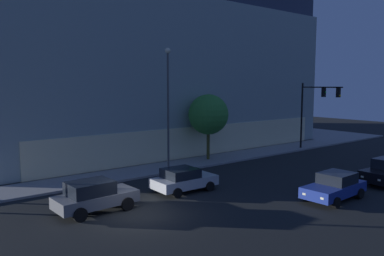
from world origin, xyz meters
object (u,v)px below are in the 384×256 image
(traffic_light_far_corner, at_px, (316,103))
(car_grey, at_px, (94,196))
(street_lamp_sidewalk, at_px, (168,95))
(car_blue, at_px, (335,186))
(modern_building, at_px, (122,69))
(sidewalk_tree, at_px, (208,115))
(car_silver, at_px, (183,179))

(traffic_light_far_corner, height_order, car_grey, traffic_light_far_corner)
(street_lamp_sidewalk, xyz_separation_m, car_blue, (3.46, -12.05, -5.09))
(car_grey, xyz_separation_m, car_blue, (11.96, -6.58, -0.09))
(modern_building, height_order, sidewalk_tree, modern_building)
(car_blue, bearing_deg, car_grey, 151.19)
(modern_building, xyz_separation_m, car_silver, (-8.04, -23.27, -7.78))
(modern_building, distance_m, sidewalk_tree, 17.46)
(street_lamp_sidewalk, bearing_deg, car_blue, -74.00)
(car_grey, height_order, car_silver, car_grey)
(street_lamp_sidewalk, bearing_deg, car_grey, -147.23)
(modern_building, xyz_separation_m, car_grey, (-14.07, -23.50, -7.68))
(traffic_light_far_corner, height_order, sidewalk_tree, traffic_light_far_corner)
(sidewalk_tree, xyz_separation_m, car_blue, (-1.58, -13.21, -3.31))
(street_lamp_sidewalk, distance_m, car_silver, 7.72)
(car_grey, bearing_deg, car_blue, -28.81)
(traffic_light_far_corner, distance_m, street_lamp_sidewalk, 16.77)
(car_grey, relative_size, car_blue, 0.98)
(car_blue, bearing_deg, car_silver, 131.02)
(street_lamp_sidewalk, distance_m, car_blue, 13.53)
(street_lamp_sidewalk, bearing_deg, modern_building, 72.84)
(modern_building, relative_size, car_grey, 8.08)
(street_lamp_sidewalk, height_order, car_blue, street_lamp_sidewalk)
(modern_building, relative_size, street_lamp_sidewalk, 3.79)
(car_blue, bearing_deg, street_lamp_sidewalk, 106.00)
(sidewalk_tree, distance_m, car_silver, 10.41)
(sidewalk_tree, bearing_deg, traffic_light_far_corner, -13.93)
(sidewalk_tree, distance_m, car_blue, 13.71)
(car_silver, xyz_separation_m, car_blue, (5.93, -6.81, 0.02))
(car_grey, bearing_deg, sidewalk_tree, 26.12)
(traffic_light_far_corner, relative_size, car_grey, 1.54)
(modern_building, xyz_separation_m, traffic_light_far_corner, (11.09, -19.75, -3.65))
(traffic_light_far_corner, distance_m, sidewalk_tree, 12.00)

